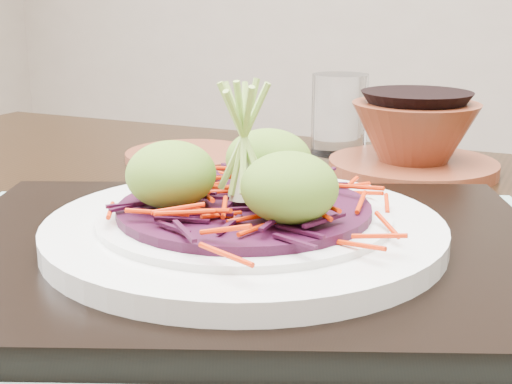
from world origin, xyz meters
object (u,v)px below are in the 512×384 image
at_px(water_glass, 339,114).
at_px(dining_table, 265,373).
at_px(white_plate, 244,228).
at_px(serving_tray, 244,253).
at_px(terracotta_bowl_set, 414,142).
at_px(terracotta_side_plate, 191,156).

bearing_deg(water_glass, dining_table, -81.78).
bearing_deg(white_plate, dining_table, 96.14).
bearing_deg(serving_tray, terracotta_bowl_set, 60.01).
height_order(dining_table, terracotta_bowl_set, terracotta_bowl_set).
xyz_separation_m(serving_tray, terracotta_bowl_set, (0.05, 0.33, 0.02)).
xyz_separation_m(dining_table, terracotta_side_plate, (-0.20, 0.24, 0.11)).
bearing_deg(water_glass, terracotta_bowl_set, -31.13).
bearing_deg(white_plate, water_glass, 97.95).
bearing_deg(terracotta_bowl_set, water_glass, 148.87).
distance_m(water_glass, terracotta_bowl_set, 0.12).
xyz_separation_m(terracotta_side_plate, terracotta_bowl_set, (0.25, 0.04, 0.03)).
height_order(water_glass, terracotta_bowl_set, water_glass).
height_order(serving_tray, white_plate, white_plate).
xyz_separation_m(white_plate, terracotta_bowl_set, (0.05, 0.33, 0.00)).
xyz_separation_m(serving_tray, white_plate, (0.00, 0.00, 0.02)).
bearing_deg(serving_tray, water_glass, 76.00).
bearing_deg(water_glass, terracotta_side_plate, -143.88).
bearing_deg(white_plate, serving_tray, 0.00).
bearing_deg(serving_tray, white_plate, 0.00).
height_order(terracotta_side_plate, water_glass, water_glass).
xyz_separation_m(dining_table, water_glass, (-0.05, 0.35, 0.15)).
bearing_deg(terracotta_side_plate, white_plate, -55.36).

